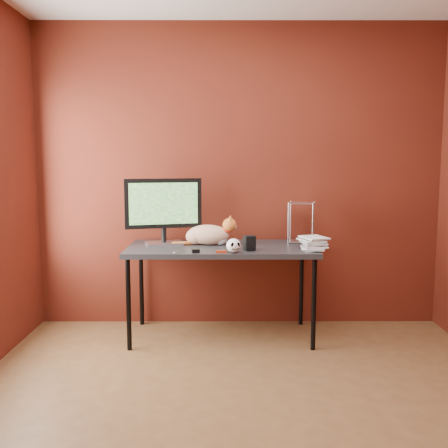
{
  "coord_description": "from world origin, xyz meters",
  "views": [
    {
      "loc": [
        -0.14,
        -2.59,
        1.43
      ],
      "look_at": [
        -0.13,
        1.15,
        0.96
      ],
      "focal_mm": 40.0,
      "sensor_mm": 36.0,
      "label": 1
    }
  ],
  "objects_px": {
    "desk": "(221,252)",
    "cat": "(209,234)",
    "monitor": "(163,208)",
    "skull_mug": "(234,246)",
    "speaker": "(249,244)",
    "book_stack": "(304,177)"
  },
  "relations": [
    {
      "from": "desk",
      "to": "cat",
      "type": "bearing_deg",
      "value": 143.23
    },
    {
      "from": "monitor",
      "to": "skull_mug",
      "type": "distance_m",
      "value": 0.71
    },
    {
      "from": "monitor",
      "to": "speaker",
      "type": "relative_size",
      "value": 5.38
    },
    {
      "from": "skull_mug",
      "to": "book_stack",
      "type": "xyz_separation_m",
      "value": [
        0.54,
        0.14,
        0.51
      ]
    },
    {
      "from": "monitor",
      "to": "skull_mug",
      "type": "bearing_deg",
      "value": -48.55
    },
    {
      "from": "cat",
      "to": "skull_mug",
      "type": "relative_size",
      "value": 4.55
    },
    {
      "from": "skull_mug",
      "to": "book_stack",
      "type": "relative_size",
      "value": 0.1
    },
    {
      "from": "monitor",
      "to": "book_stack",
      "type": "relative_size",
      "value": 0.54
    },
    {
      "from": "desk",
      "to": "speaker",
      "type": "relative_size",
      "value": 13.19
    },
    {
      "from": "skull_mug",
      "to": "book_stack",
      "type": "distance_m",
      "value": 0.75
    },
    {
      "from": "desk",
      "to": "speaker",
      "type": "distance_m",
      "value": 0.3
    },
    {
      "from": "speaker",
      "to": "book_stack",
      "type": "height_order",
      "value": "book_stack"
    },
    {
      "from": "desk",
      "to": "cat",
      "type": "xyz_separation_m",
      "value": [
        -0.1,
        0.08,
        0.13
      ]
    },
    {
      "from": "desk",
      "to": "speaker",
      "type": "bearing_deg",
      "value": -41.01
    },
    {
      "from": "cat",
      "to": "book_stack",
      "type": "relative_size",
      "value": 0.47
    },
    {
      "from": "desk",
      "to": "skull_mug",
      "type": "height_order",
      "value": "skull_mug"
    },
    {
      "from": "monitor",
      "to": "book_stack",
      "type": "xyz_separation_m",
      "value": [
        1.1,
        -0.23,
        0.26
      ]
    },
    {
      "from": "desk",
      "to": "monitor",
      "type": "height_order",
      "value": "monitor"
    },
    {
      "from": "speaker",
      "to": "book_stack",
      "type": "distance_m",
      "value": 0.66
    },
    {
      "from": "desk",
      "to": "book_stack",
      "type": "bearing_deg",
      "value": -13.76
    },
    {
      "from": "monitor",
      "to": "desk",
      "type": "bearing_deg",
      "value": -24.56
    },
    {
      "from": "cat",
      "to": "book_stack",
      "type": "bearing_deg",
      "value": -10.33
    }
  ]
}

